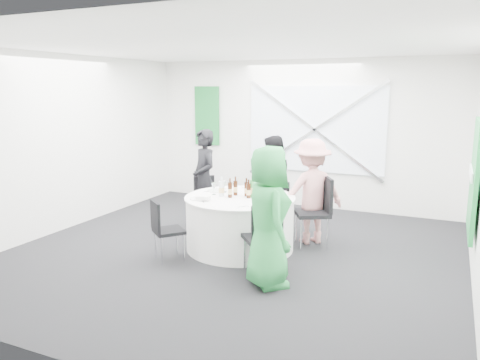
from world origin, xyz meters
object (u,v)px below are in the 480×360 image
at_px(chair_back_left, 207,198).
at_px(person_man_back_left, 204,178).
at_px(chair_front_left, 163,226).
at_px(green_water_bottle, 253,189).
at_px(person_woman_pink, 311,191).
at_px(clear_water_bottle, 222,189).
at_px(chair_back, 264,197).
at_px(chair_front_right, 264,233).
at_px(banquet_table, 240,223).
at_px(chair_back_right, 319,206).
at_px(person_man_back, 272,183).
at_px(person_woman_green, 268,217).

distance_m(chair_back_left, person_man_back_left, 0.32).
distance_m(chair_front_left, green_water_bottle, 1.34).
bearing_deg(person_woman_pink, clear_water_bottle, -4.69).
distance_m(chair_back, chair_back_left, 0.95).
relative_size(chair_front_right, green_water_bottle, 2.98).
bearing_deg(chair_front_left, banquet_table, -90.00).
distance_m(chair_back_right, chair_front_right, 1.36).
height_order(chair_back, person_man_back_left, person_man_back_left).
xyz_separation_m(chair_front_right, person_man_back_left, (-1.67, 1.55, 0.27)).
bearing_deg(chair_front_right, person_man_back, -113.06).
bearing_deg(chair_front_left, person_man_back_left, -40.32).
relative_size(chair_back, person_man_back_left, 0.54).
xyz_separation_m(chair_back, chair_front_left, (-0.64, -2.00, -0.03)).
xyz_separation_m(chair_front_right, person_woman_pink, (0.17, 1.47, 0.24)).
relative_size(banquet_table, chair_back_right, 1.53).
bearing_deg(banquet_table, clear_water_bottle, -164.58).
height_order(chair_front_right, green_water_bottle, green_water_bottle).
relative_size(chair_front_left, person_woman_pink, 0.53).
bearing_deg(person_man_back, chair_back, -107.73).
xyz_separation_m(chair_back_right, person_man_back, (-0.92, 0.53, 0.16)).
bearing_deg(clear_water_bottle, green_water_bottle, 15.43).
bearing_deg(chair_front_right, chair_back_right, -144.46).
bearing_deg(chair_back_left, chair_back_right, -57.56).
bearing_deg(green_water_bottle, person_woman_green, -58.85).
distance_m(banquet_table, chair_front_left, 1.13).
height_order(chair_back_right, person_woman_green, person_woman_green).
bearing_deg(chair_back_right, person_woman_green, -35.56).
height_order(chair_back_left, person_woman_pink, person_woman_pink).
bearing_deg(person_man_back, clear_water_bottle, -12.02).
bearing_deg(chair_front_right, green_water_bottle, -99.63).
bearing_deg(green_water_bottle, clear_water_bottle, -164.57).
bearing_deg(person_man_back_left, chair_back, 59.74).
bearing_deg(person_man_back_left, person_man_back, 53.79).
distance_m(chair_front_right, person_woman_green, 0.39).
bearing_deg(green_water_bottle, chair_front_left, -134.56).
distance_m(chair_back_left, chair_front_left, 1.64).
xyz_separation_m(banquet_table, chair_back_left, (-0.95, 0.77, 0.10)).
height_order(banquet_table, chair_front_right, chair_front_right).
distance_m(banquet_table, chair_back_left, 1.23).
relative_size(chair_back_left, green_water_bottle, 2.72).
xyz_separation_m(chair_back, person_man_back, (0.16, -0.06, 0.26)).
bearing_deg(chair_front_left, person_woman_pink, -95.06).
xyz_separation_m(chair_back_left, person_woman_green, (1.76, -1.78, 0.33)).
xyz_separation_m(person_man_back_left, person_woman_pink, (1.84, -0.08, -0.03)).
bearing_deg(clear_water_bottle, chair_front_right, -37.26).
xyz_separation_m(chair_back, person_woman_green, (0.89, -2.15, 0.31)).
bearing_deg(chair_back_left, chair_front_right, -94.65).
distance_m(chair_back, chair_front_right, 2.06).
bearing_deg(chair_back, clear_water_bottle, -102.21).
bearing_deg(chair_back, person_woman_pink, -30.20).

